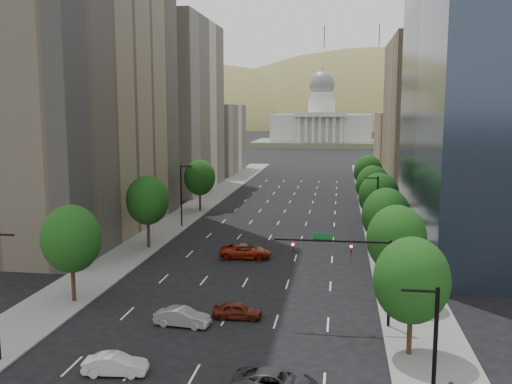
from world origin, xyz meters
The scene contains 26 objects.
sidewalk_left centered at (-15.50, 60.00, 0.07)m, with size 6.00×200.00×0.15m, color slate.
sidewalk_right centered at (15.50, 60.00, 0.07)m, with size 6.00×200.00×0.15m, color slate.
midrise_cream_left centered at (-25.00, 103.00, 17.50)m, with size 14.00×30.00×35.00m, color beige.
filler_left centered at (-25.00, 136.00, 9.00)m, with size 14.00×26.00×18.00m, color beige.
parking_tan_right centered at (25.00, 100.00, 15.00)m, with size 14.00×30.00×30.00m, color #8C7759.
filler_right centered at (25.00, 133.00, 8.00)m, with size 14.00×26.00×16.00m, color #8C7759.
tree_right_0 centered at (14.00, 25.00, 5.39)m, with size 5.20×5.20×8.39m.
tree_right_1 centered at (14.00, 36.00, 5.75)m, with size 5.20×5.20×8.75m.
tree_right_2 centered at (14.00, 48.00, 5.60)m, with size 5.20×5.20×8.61m.
tree_right_3 centered at (14.00, 60.00, 5.89)m, with size 5.20×5.20×8.89m.
tree_right_4 centered at (14.00, 74.00, 5.46)m, with size 5.20×5.20×8.46m.
tree_right_5 centered at (14.00, 90.00, 5.75)m, with size 5.20×5.20×8.75m.
tree_left_0 centered at (-14.00, 32.00, 5.75)m, with size 5.20×5.20×8.75m.
tree_left_1 centered at (-14.00, 52.00, 5.96)m, with size 5.20×5.20×8.97m.
tree_left_2 centered at (-14.00, 78.00, 5.68)m, with size 5.20×5.20×8.68m.
streetlight_rs centered at (13.44, 12.00, 4.84)m, with size 1.70×0.20×9.00m.
streetlight_rn centered at (13.44, 55.00, 4.84)m, with size 1.70×0.20×9.00m.
streetlight_ln centered at (-13.44, 65.00, 4.84)m, with size 1.70×0.20×9.00m.
traffic_signal centered at (10.53, 30.00, 5.17)m, with size 9.12×0.40×7.38m.
capitol centered at (0.00, 249.71, 8.58)m, with size 60.00×40.00×35.20m.
foothills centered at (34.67, 599.39, -37.78)m, with size 720.00×413.00×263.00m.
car_white centered at (-5.00, 19.32, 0.68)m, with size 1.43×4.10×1.35m, color silver.
car_dkgrey centered at (5.50, 18.30, 0.72)m, with size 2.39×5.19×1.44m, color #2F3032.
car_maroon centered at (1.00, 30.22, 0.69)m, with size 1.62×4.03×1.37m, color #51180D.
car_silver centered at (-3.00, 28.04, 0.72)m, with size 1.53×4.40×1.45m, color #A2A1A7.
car_red_far centered at (-1.50, 49.12, 0.81)m, with size 2.70×5.86×1.63m, color maroon.
Camera 1 is at (9.04, -13.74, 16.95)m, focal length 40.17 mm.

